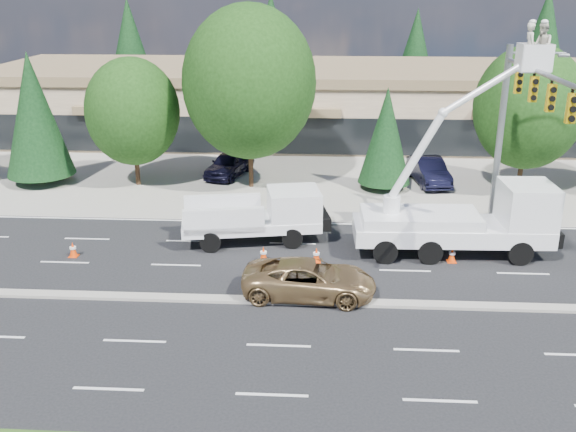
# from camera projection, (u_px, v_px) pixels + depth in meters

# --- Properties ---
(ground) EXTENTS (140.00, 140.00, 0.00)m
(ground) POSITION_uv_depth(u_px,v_px,m) (285.00, 302.00, 24.89)
(ground) COLOR black
(ground) RESTS_ON ground
(concrete_apron) EXTENTS (140.00, 22.00, 0.01)m
(concrete_apron) POSITION_uv_depth(u_px,v_px,m) (303.00, 166.00, 43.66)
(concrete_apron) COLOR gray
(concrete_apron) RESTS_ON ground
(road_median) EXTENTS (120.00, 0.55, 0.12)m
(road_median) POSITION_uv_depth(u_px,v_px,m) (285.00, 301.00, 24.87)
(road_median) COLOR gray
(road_median) RESTS_ON ground
(strip_mall) EXTENTS (50.40, 15.40, 5.50)m
(strip_mall) POSITION_uv_depth(u_px,v_px,m) (308.00, 99.00, 52.06)
(strip_mall) COLOR #9D856C
(strip_mall) RESTS_ON ground
(tree_front_b) EXTENTS (4.06, 4.06, 7.99)m
(tree_front_b) POSITION_uv_depth(u_px,v_px,m) (34.00, 114.00, 38.40)
(tree_front_b) COLOR #332114
(tree_front_b) RESTS_ON ground
(tree_front_c) EXTENTS (5.57, 5.57, 7.73)m
(tree_front_c) POSITION_uv_depth(u_px,v_px,m) (133.00, 112.00, 37.99)
(tree_front_c) COLOR #332114
(tree_front_c) RESTS_ON ground
(tree_front_d) EXTENTS (7.75, 7.75, 10.75)m
(tree_front_d) POSITION_uv_depth(u_px,v_px,m) (249.00, 82.00, 37.00)
(tree_front_d) COLOR #332114
(tree_front_d) RESTS_ON ground
(tree_front_e) EXTENTS (3.10, 3.10, 6.12)m
(tree_front_e) POSITION_uv_depth(u_px,v_px,m) (386.00, 136.00, 37.58)
(tree_front_e) COLOR #332114
(tree_front_e) RESTS_ON ground
(tree_front_f) EXTENTS (6.19, 6.19, 8.59)m
(tree_front_f) POSITION_uv_depth(u_px,v_px,m) (529.00, 107.00, 36.54)
(tree_front_f) COLOR #332114
(tree_front_f) RESTS_ON ground
(tree_back_a) EXTENTS (5.31, 5.31, 10.47)m
(tree_back_a) POSITION_uv_depth(u_px,v_px,m) (130.00, 49.00, 63.41)
(tree_back_a) COLOR #332114
(tree_back_a) RESTS_ON ground
(tree_back_b) EXTENTS (5.56, 5.56, 10.96)m
(tree_back_b) POSITION_uv_depth(u_px,v_px,m) (271.00, 47.00, 62.54)
(tree_back_b) COLOR #332114
(tree_back_b) RESTS_ON ground
(tree_back_c) EXTENTS (4.85, 4.85, 9.56)m
(tree_back_c) POSITION_uv_depth(u_px,v_px,m) (415.00, 56.00, 62.02)
(tree_back_c) COLOR #332114
(tree_back_c) RESTS_ON ground
(tree_back_d) EXTENTS (5.79, 5.79, 11.42)m
(tree_back_d) POSITION_uv_depth(u_px,v_px,m) (543.00, 46.00, 61.01)
(tree_back_d) COLOR #332114
(tree_back_d) RESTS_ON ground
(signal_mast) EXTENTS (2.76, 10.16, 9.00)m
(signal_mast) POSITION_uv_depth(u_px,v_px,m) (516.00, 116.00, 28.88)
(signal_mast) COLOR gray
(signal_mast) RESTS_ON ground
(utility_pickup) EXTENTS (6.83, 3.54, 2.49)m
(utility_pickup) POSITION_uv_depth(u_px,v_px,m) (261.00, 221.00, 30.53)
(utility_pickup) COLOR white
(utility_pickup) RESTS_ON ground
(bucket_truck) EXTENTS (8.91, 3.06, 10.30)m
(bucket_truck) POSITION_uv_depth(u_px,v_px,m) (472.00, 208.00, 28.67)
(bucket_truck) COLOR white
(bucket_truck) RESTS_ON ground
(traffic_cone_a) EXTENTS (0.40, 0.40, 0.70)m
(traffic_cone_a) POSITION_uv_depth(u_px,v_px,m) (73.00, 249.00, 28.97)
(traffic_cone_a) COLOR #E53B07
(traffic_cone_a) RESTS_ON ground
(traffic_cone_b) EXTENTS (0.40, 0.40, 0.70)m
(traffic_cone_b) POSITION_uv_depth(u_px,v_px,m) (263.00, 254.00, 28.47)
(traffic_cone_b) COLOR #E53B07
(traffic_cone_b) RESTS_ON ground
(traffic_cone_c) EXTENTS (0.40, 0.40, 0.70)m
(traffic_cone_c) POSITION_uv_depth(u_px,v_px,m) (316.00, 255.00, 28.35)
(traffic_cone_c) COLOR #E53B07
(traffic_cone_c) RESTS_ON ground
(traffic_cone_d) EXTENTS (0.40, 0.40, 0.70)m
(traffic_cone_d) POSITION_uv_depth(u_px,v_px,m) (452.00, 255.00, 28.39)
(traffic_cone_d) COLOR #E53B07
(traffic_cone_d) RESTS_ON ground
(minivan) EXTENTS (5.35, 2.67, 1.45)m
(minivan) POSITION_uv_depth(u_px,v_px,m) (309.00, 279.00, 25.15)
(minivan) COLOR olive
(minivan) RESTS_ON ground
(parked_car_west) EXTENTS (3.13, 5.01, 1.59)m
(parked_car_west) POSITION_uv_depth(u_px,v_px,m) (229.00, 164.00, 41.10)
(parked_car_west) COLOR black
(parked_car_west) RESTS_ON ground
(parked_car_east) EXTENTS (2.33, 5.00, 1.59)m
(parked_car_east) POSITION_uv_depth(u_px,v_px,m) (429.00, 171.00, 39.54)
(parked_car_east) COLOR black
(parked_car_east) RESTS_ON ground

